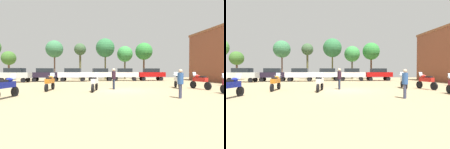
# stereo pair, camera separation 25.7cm
# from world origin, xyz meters

# --- Properties ---
(ground_plane) EXTENTS (44.00, 52.00, 0.02)m
(ground_plane) POSITION_xyz_m (0.00, 0.00, 0.01)
(ground_plane) COLOR #917D5A
(motorcycle_1) EXTENTS (0.75, 2.15, 1.47)m
(motorcycle_1) POSITION_xyz_m (-2.12, -0.33, 0.74)
(motorcycle_1) COLOR black
(motorcycle_1) RESTS_ON ground
(motorcycle_3) EXTENTS (0.77, 2.18, 1.50)m
(motorcycle_3) POSITION_xyz_m (5.65, 1.22, 0.76)
(motorcycle_3) COLOR black
(motorcycle_3) RESTS_ON ground
(motorcycle_4) EXTENTS (0.74, 2.25, 1.51)m
(motorcycle_4) POSITION_xyz_m (7.15, 0.10, 0.76)
(motorcycle_4) COLOR black
(motorcycle_4) RESTS_ON ground
(motorcycle_5) EXTENTS (0.77, 2.19, 1.46)m
(motorcycle_5) POSITION_xyz_m (-7.40, -3.27, 0.74)
(motorcycle_5) COLOR black
(motorcycle_5) RESTS_ON ground
(motorcycle_8) EXTENTS (0.62, 2.26, 1.45)m
(motorcycle_8) POSITION_xyz_m (-5.76, 0.64, 0.73)
(motorcycle_8) COLOR black
(motorcycle_8) RESTS_ON ground
(car_1) EXTENTS (4.37, 1.98, 2.00)m
(car_1) POSITION_xyz_m (-5.02, 13.08, 1.19)
(car_1) COLOR black
(car_1) RESTS_ON ground
(car_2) EXTENTS (4.36, 1.94, 2.00)m
(car_2) POSITION_xyz_m (-9.14, 13.34, 1.19)
(car_2) COLOR black
(car_2) RESTS_ON ground
(car_3) EXTENTS (4.56, 2.57, 2.00)m
(car_3) POSITION_xyz_m (3.15, 13.54, 1.19)
(car_3) COLOR black
(car_3) RESTS_ON ground
(car_4) EXTENTS (4.44, 2.17, 2.00)m
(car_4) POSITION_xyz_m (-0.85, 13.83, 1.19)
(car_4) COLOR black
(car_4) RESTS_ON ground
(car_5) EXTENTS (4.34, 1.89, 2.00)m
(car_5) POSITION_xyz_m (7.57, 13.62, 1.19)
(car_5) COLOR black
(car_5) RESTS_ON ground
(car_6) EXTENTS (4.46, 2.24, 2.00)m
(car_6) POSITION_xyz_m (-12.95, 11.99, 1.19)
(car_6) COLOR black
(car_6) RESTS_ON ground
(person_1) EXTENTS (0.48, 0.48, 1.72)m
(person_1) POSITION_xyz_m (2.78, -4.55, 1.03)
(person_1) COLOR #31344D
(person_1) RESTS_ON ground
(person_2) EXTENTS (0.41, 0.41, 1.83)m
(person_2) POSITION_xyz_m (-0.43, 0.85, 1.10)
(person_2) COLOR #232B40
(person_2) RESTS_ON ground
(tree_1) EXTENTS (2.22, 2.22, 6.75)m
(tree_1) POSITION_xyz_m (-4.25, 19.06, 5.48)
(tree_1) COLOR #4D4B2B
(tree_1) RESTS_ON ground
(tree_2) EXTENTS (3.46, 3.46, 7.58)m
(tree_2) POSITION_xyz_m (0.36, 18.01, 5.84)
(tree_2) COLOR brown
(tree_2) RESTS_ON ground
(tree_3) EXTENTS (3.18, 3.18, 7.25)m
(tree_3) POSITION_xyz_m (-8.96, 19.42, 5.65)
(tree_3) COLOR brown
(tree_3) RESTS_ON ground
(tree_4) EXTENTS (2.41, 2.41, 5.05)m
(tree_4) POSITION_xyz_m (-16.56, 18.51, 3.81)
(tree_4) COLOR brown
(tree_4) RESTS_ON ground
(tree_5) EXTENTS (3.24, 3.24, 6.94)m
(tree_5) POSITION_xyz_m (7.73, 18.03, 5.30)
(tree_5) COLOR brown
(tree_5) RESTS_ON ground
(tree_6) EXTENTS (3.01, 3.01, 6.36)m
(tree_6) POSITION_xyz_m (4.24, 18.93, 4.84)
(tree_6) COLOR brown
(tree_6) RESTS_ON ground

